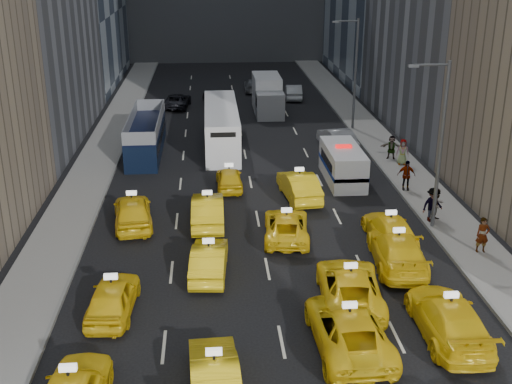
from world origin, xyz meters
The scene contains 35 objects.
ground centered at (0.00, 0.00, 0.00)m, with size 160.00×160.00×0.00m, color black.
sidewalk_west centered at (-10.50, 25.00, 0.07)m, with size 3.00×90.00×0.15m, color gray.
sidewalk_east centered at (10.50, 25.00, 0.07)m, with size 3.00×90.00×0.15m, color gray.
curb_west centered at (-9.05, 25.00, 0.09)m, with size 0.15×90.00×0.18m, color slate.
curb_east centered at (9.05, 25.00, 0.09)m, with size 0.15×90.00×0.18m, color slate.
streetlight_near centered at (9.18, 12.00, 4.92)m, with size 2.15×0.22×9.00m.
streetlight_far centered at (9.18, 32.00, 4.92)m, with size 2.15×0.22×9.00m.
taxi_5 centered at (-2.60, -0.98, 0.76)m, with size 1.62×4.64×1.53m, color yellow.
taxi_6 centered at (2.46, 1.51, 0.79)m, with size 2.63×5.70×1.58m, color yellow.
taxi_7 centered at (6.45, 1.89, 0.81)m, with size 2.27×5.58×1.62m, color yellow.
taxi_8 centered at (-6.71, 4.56, 0.75)m, with size 1.77×4.39×1.49m, color yellow.
taxi_9 centered at (-2.73, 7.69, 0.74)m, with size 1.56×4.47×1.47m, color yellow.
taxi_10 centered at (3.19, 4.69, 0.77)m, with size 2.56×5.54×1.54m, color yellow.
taxi_11 centered at (6.15, 7.87, 0.81)m, with size 2.28×5.61×1.63m, color yellow.
taxi_12 centered at (-6.81, 13.57, 0.84)m, with size 1.98×4.92×1.68m, color yellow.
taxi_13 centered at (-2.76, 13.49, 0.81)m, with size 1.71×4.91×1.62m, color yellow.
taxi_14 centered at (1.29, 11.36, 0.68)m, with size 2.24×4.86×1.35m, color yellow.
taxi_15 centered at (6.50, 10.44, 0.72)m, with size 2.02×4.96×1.44m, color yellow.
taxi_16 centered at (-1.40, 18.92, 0.67)m, with size 1.58×3.92×1.34m, color yellow.
taxi_17 centered at (2.72, 16.91, 0.82)m, with size 1.73×4.96×1.63m, color yellow.
nypd_van centered at (5.96, 19.86, 1.09)m, with size 2.53×5.72×2.40m.
double_decker centered at (-7.20, 26.96, 1.41)m, with size 3.22×9.98×2.85m.
city_bus centered at (-1.65, 28.35, 1.50)m, with size 3.82×11.90×3.02m.
box_truck centered at (2.82, 38.65, 1.58)m, with size 2.92×7.20×3.22m.
misc_car_0 centered at (6.92, 26.57, 0.82)m, with size 1.74×4.98×1.64m, color #A2A4A9.
misc_car_1 centered at (-5.54, 41.11, 0.66)m, with size 2.19×4.75×1.32m, color black.
misc_car_2 centered at (2.18, 47.79, 0.67)m, with size 1.87×4.60×1.33m, color slate.
misc_car_3 centered at (-2.25, 42.52, 0.68)m, with size 1.62×4.02×1.37m, color black.
misc_car_4 centered at (5.91, 43.90, 0.73)m, with size 1.54×4.42×1.46m, color #9FA2A6.
pedestrian_0 centered at (10.63, 8.73, 1.05)m, with size 0.66×0.43×1.80m, color gray.
pedestrian_1 centered at (9.72, 12.78, 1.06)m, with size 0.88×0.48×1.81m, color gray.
pedestrian_2 centered at (9.44, 12.62, 1.11)m, with size 1.25×0.51×1.93m, color gray.
pedestrian_3 centered at (9.45, 17.52, 1.09)m, with size 1.10×0.50×1.88m, color gray.
pedestrian_4 centered at (10.66, 22.41, 1.04)m, with size 0.87×0.48×1.78m, color gray.
pedestrian_5 centered at (10.26, 23.74, 0.98)m, with size 1.54×0.44×1.66m, color gray.
Camera 1 is at (-2.55, -18.83, 14.18)m, focal length 45.00 mm.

